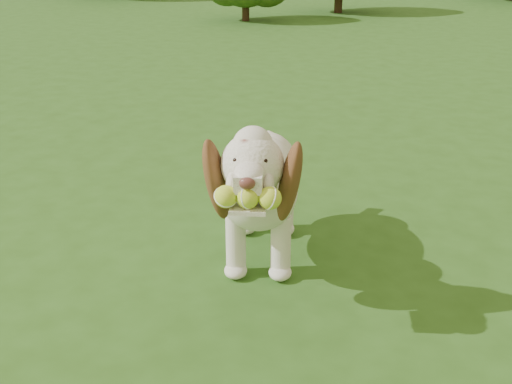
% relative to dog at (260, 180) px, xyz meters
% --- Properties ---
extents(ground, '(80.00, 80.00, 0.00)m').
position_rel_dog_xyz_m(ground, '(-0.19, 0.18, -0.46)').
color(ground, '#284E16').
rests_on(ground, ground).
extents(dog, '(0.73, 1.31, 0.87)m').
position_rel_dog_xyz_m(dog, '(0.00, 0.00, 0.00)').
color(dog, silver).
rests_on(dog, ground).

